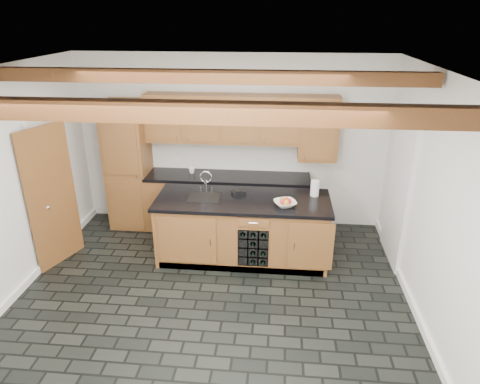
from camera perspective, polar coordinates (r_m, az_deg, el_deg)
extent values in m
plane|color=black|center=(5.42, -4.19, -15.45)|extent=(5.00, 5.00, 0.00)
plane|color=white|center=(7.01, -1.19, 6.67)|extent=(5.00, 0.00, 5.00)
plane|color=white|center=(4.93, 25.34, -2.88)|extent=(0.00, 5.00, 5.00)
plane|color=white|center=(4.29, -5.29, 15.32)|extent=(5.00, 5.00, 0.00)
cube|color=#5A3117|center=(3.15, -9.20, 10.53)|extent=(4.90, 0.15, 0.15)
cube|color=#5A3117|center=(4.89, -3.94, 15.10)|extent=(4.90, 0.15, 0.15)
cube|color=white|center=(6.25, -27.78, -12.06)|extent=(0.04, 5.00, 0.10)
cube|color=white|center=(5.60, 22.75, -15.44)|extent=(0.04, 5.00, 0.10)
cube|color=white|center=(6.79, -23.58, 0.76)|extent=(0.06, 0.94, 2.04)
cube|color=brown|center=(6.45, -23.80, -0.62)|extent=(0.31, 0.77, 2.00)
cube|color=white|center=(6.37, 20.38, -0.14)|extent=(0.06, 0.98, 2.04)
cube|color=black|center=(6.39, 20.57, -0.31)|extent=(0.02, 0.86, 1.96)
cube|color=brown|center=(7.21, -14.61, 3.47)|extent=(0.65, 0.60, 2.10)
cube|color=brown|center=(7.07, -1.60, -1.50)|extent=(2.60, 0.60, 0.88)
cube|color=black|center=(6.89, -1.64, 2.02)|extent=(2.64, 0.62, 0.05)
cube|color=white|center=(7.06, -1.38, 5.02)|extent=(2.60, 0.02, 0.52)
cube|color=brown|center=(6.75, -2.46, 9.75)|extent=(2.40, 0.35, 0.75)
cube|color=brown|center=(6.74, 10.43, 8.29)|extent=(0.60, 0.35, 1.00)
cube|color=brown|center=(6.23, 0.37, -5.03)|extent=(2.40, 0.90, 0.88)
cube|color=black|center=(6.03, 0.39, -1.12)|extent=(2.46, 0.96, 0.05)
cube|color=brown|center=(5.91, -7.04, -6.43)|extent=(0.80, 0.02, 0.70)
cube|color=brown|center=(5.81, 9.41, -7.16)|extent=(0.60, 0.02, 0.70)
cube|color=black|center=(5.97, 1.84, -6.83)|extent=(0.42, 0.30, 0.56)
cylinder|color=black|center=(5.83, 3.22, -5.29)|extent=(0.07, 0.26, 0.07)
cylinder|color=black|center=(6.04, 1.79, -8.75)|extent=(0.07, 0.26, 0.07)
cylinder|color=black|center=(5.97, 1.81, -7.61)|extent=(0.07, 0.26, 0.07)
cylinder|color=black|center=(5.90, 1.82, -6.44)|extent=(0.07, 0.26, 0.07)
cylinder|color=black|center=(5.84, 0.46, -5.18)|extent=(0.07, 0.26, 0.07)
cylinder|color=black|center=(6.04, 3.13, -8.81)|extent=(0.07, 0.26, 0.07)
cylinder|color=black|center=(5.96, 3.16, -7.67)|extent=(0.07, 0.26, 0.07)
cylinder|color=black|center=(5.83, 1.84, -5.24)|extent=(0.07, 0.26, 0.07)
cube|color=black|center=(6.09, -4.78, -0.75)|extent=(0.45, 0.40, 0.02)
cylinder|color=silver|center=(6.21, -4.52, 0.80)|extent=(0.02, 0.02, 0.20)
torus|color=silver|center=(6.16, -4.56, 2.01)|extent=(0.18, 0.02, 0.18)
cylinder|color=silver|center=(6.25, -5.23, 0.32)|extent=(0.02, 0.02, 0.08)
cylinder|color=silver|center=(6.22, -3.78, 0.27)|extent=(0.02, 0.02, 0.08)
cube|color=black|center=(6.18, -0.18, -0.04)|extent=(0.22, 0.17, 0.04)
cylinder|color=black|center=(6.17, -0.18, 0.21)|extent=(0.13, 0.13, 0.02)
imported|color=silver|center=(5.82, 6.03, -1.53)|extent=(0.38, 0.38, 0.07)
sphere|color=#B5181B|center=(5.80, 6.54, -1.20)|extent=(0.07, 0.07, 0.07)
sphere|color=#CD3E12|center=(5.84, 6.20, -1.00)|extent=(0.07, 0.07, 0.07)
sphere|color=#549729|center=(5.83, 5.65, -1.05)|extent=(0.07, 0.07, 0.07)
sphere|color=red|center=(5.77, 5.64, -1.29)|extent=(0.07, 0.07, 0.07)
sphere|color=orange|center=(5.76, 6.19, -1.38)|extent=(0.07, 0.07, 0.07)
cylinder|color=white|center=(6.17, 9.95, 0.50)|extent=(0.12, 0.12, 0.23)
imported|color=white|center=(7.00, -6.45, 2.89)|extent=(0.13, 0.13, 0.10)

